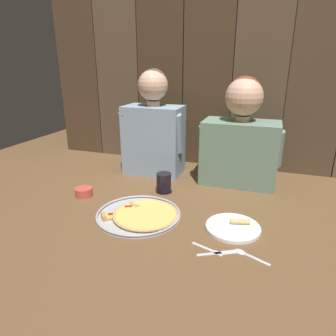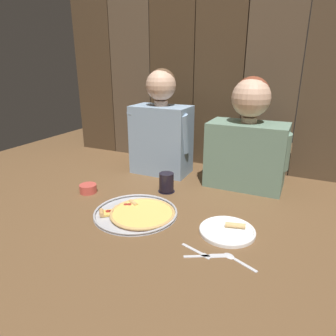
# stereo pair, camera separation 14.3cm
# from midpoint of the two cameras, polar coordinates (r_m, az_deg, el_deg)

# --- Properties ---
(ground_plane) EXTENTS (3.20, 3.20, 0.00)m
(ground_plane) POSITION_cam_midpoint_polar(r_m,az_deg,el_deg) (1.41, 2.48, -8.42)
(ground_plane) COLOR brown
(pizza_tray) EXTENTS (0.38, 0.38, 0.03)m
(pizza_tray) POSITION_cam_midpoint_polar(r_m,az_deg,el_deg) (1.38, -2.68, -8.54)
(pizza_tray) COLOR #B2B2B7
(pizza_tray) RESTS_ON ground
(dinner_plate) EXTENTS (0.23, 0.23, 0.03)m
(dinner_plate) POSITION_cam_midpoint_polar(r_m,az_deg,el_deg) (1.29, 14.40, -11.49)
(dinner_plate) COLOR white
(dinner_plate) RESTS_ON ground
(drinking_glass) EXTENTS (0.09, 0.09, 0.10)m
(drinking_glass) POSITION_cam_midpoint_polar(r_m,az_deg,el_deg) (1.60, 2.27, -2.82)
(drinking_glass) COLOR black
(drinking_glass) RESTS_ON ground
(dipping_bowl) EXTENTS (0.09, 0.09, 0.04)m
(dipping_bowl) POSITION_cam_midpoint_polar(r_m,az_deg,el_deg) (1.64, -12.50, -3.78)
(dipping_bowl) COLOR #CC4C42
(dipping_bowl) RESTS_ON ground
(table_fork) EXTENTS (0.13, 0.06, 0.01)m
(table_fork) POSITION_cam_midpoint_polar(r_m,az_deg,el_deg) (1.15, 9.28, -15.43)
(table_fork) COLOR silver
(table_fork) RESTS_ON ground
(table_knife) EXTENTS (0.14, 0.09, 0.01)m
(table_knife) POSITION_cam_midpoint_polar(r_m,az_deg,el_deg) (1.14, 10.88, -16.13)
(table_knife) COLOR silver
(table_knife) RESTS_ON ground
(table_spoon) EXTENTS (0.14, 0.08, 0.01)m
(table_spoon) POSITION_cam_midpoint_polar(r_m,az_deg,el_deg) (1.15, 16.10, -16.19)
(table_spoon) COLOR silver
(table_spoon) RESTS_ON ground
(diner_left) EXTENTS (0.38, 0.21, 0.62)m
(diner_left) POSITION_cam_midpoint_polar(r_m,az_deg,el_deg) (1.82, 0.95, 7.74)
(diner_left) COLOR #849EB7
(diner_left) RESTS_ON ground
(diner_right) EXTENTS (0.45, 0.23, 0.59)m
(diner_right) POSITION_cam_midpoint_polar(r_m,az_deg,el_deg) (1.69, 17.19, 5.26)
(diner_right) COLOR slate
(diner_right) RESTS_ON ground
(wooden_backdrop_wall) EXTENTS (2.19, 0.03, 1.17)m
(wooden_backdrop_wall) POSITION_cam_midpoint_polar(r_m,az_deg,el_deg) (1.97, 11.71, 16.90)
(wooden_backdrop_wall) COLOR #443220
(wooden_backdrop_wall) RESTS_ON ground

